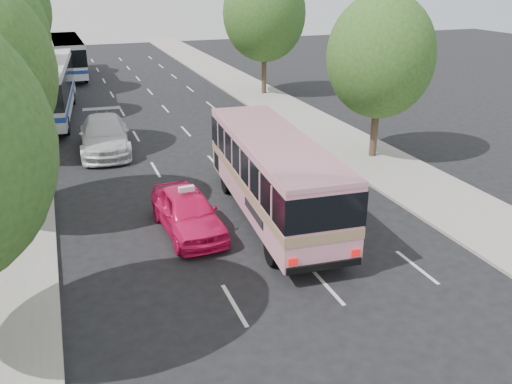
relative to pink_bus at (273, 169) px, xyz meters
name	(u,v)px	position (x,y,z in m)	size (l,w,h in m)	color
ground	(271,260)	(-1.30, -3.05, -1.98)	(120.00, 120.00, 0.00)	black
sidewalk_left	(14,128)	(-9.80, 16.95, -1.90)	(4.00, 90.00, 0.15)	#9E998E
sidewalk_right	(278,105)	(7.20, 16.95, -1.92)	(4.00, 90.00, 0.12)	#9E998E
tree_left_e	(6,6)	(-9.72, 26.89, 4.45)	(6.30, 6.30, 9.82)	#38281E
tree_left_f	(9,6)	(-9.92, 34.89, 4.03)	(5.88, 5.88, 9.16)	#38281E
tree_right_near	(383,52)	(7.48, 4.89, 3.23)	(5.10, 5.10, 7.95)	#38281E
tree_right_far	(266,10)	(7.78, 20.89, 4.15)	(6.00, 6.00, 9.35)	#38281E
pink_bus	(273,169)	(0.00, 0.00, 0.00)	(3.26, 10.12, 3.18)	pink
pink_taxi	(188,212)	(-3.30, -0.05, -1.19)	(1.86, 4.61, 1.57)	#E71459
white_pickup	(105,135)	(-5.09, 10.69, -1.11)	(2.44, 6.00, 1.74)	silver
tour_coach_front	(48,85)	(-7.60, 18.88, 0.18)	(3.66, 12.18, 3.59)	silver
tour_coach_rear	(68,54)	(-5.80, 34.18, 0.02)	(2.58, 11.10, 3.31)	white
taxi_roof_sign	(186,189)	(-3.30, -0.05, -0.31)	(0.55, 0.18, 0.18)	silver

